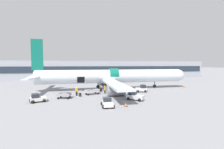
% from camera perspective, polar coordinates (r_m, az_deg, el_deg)
% --- Properties ---
extents(ground_plane, '(500.00, 500.00, 0.00)m').
position_cam_1_polar(ground_plane, '(36.79, 0.62, -6.15)').
color(ground_plane, gray).
extents(terminal_strip, '(99.87, 11.42, 7.85)m').
position_cam_1_polar(terminal_strip, '(68.73, -5.26, 1.82)').
color(terminal_strip, '#9EA3AD').
rests_on(terminal_strip, ground_plane).
extents(airplane, '(40.83, 32.46, 12.21)m').
position_cam_1_polar(airplane, '(38.35, -0.31, -0.87)').
color(airplane, silver).
rests_on(airplane, ground_plane).
extents(baggage_tug_lead, '(2.78, 2.16, 1.70)m').
position_cam_1_polar(baggage_tug_lead, '(35.59, 11.20, -5.41)').
color(baggage_tug_lead, silver).
rests_on(baggage_tug_lead, ground_plane).
extents(baggage_tug_mid, '(3.01, 2.61, 1.44)m').
position_cam_1_polar(baggage_tug_mid, '(28.88, -26.56, -8.10)').
color(baggage_tug_mid, silver).
rests_on(baggage_tug_mid, ground_plane).
extents(baggage_tug_rear, '(3.13, 2.99, 1.72)m').
position_cam_1_polar(baggage_tug_rear, '(27.46, 8.49, -8.13)').
color(baggage_tug_rear, silver).
rests_on(baggage_tug_rear, ground_plane).
extents(baggage_tug_spare, '(1.99, 2.93, 1.32)m').
position_cam_1_polar(baggage_tug_spare, '(23.25, -1.80, -10.67)').
color(baggage_tug_spare, silver).
rests_on(baggage_tug_spare, ground_plane).
extents(baggage_cart_loading, '(4.01, 2.35, 1.03)m').
position_cam_1_polar(baggage_cart_loading, '(32.53, -7.55, -6.56)').
color(baggage_cart_loading, '#B7BABF').
rests_on(baggage_cart_loading, ground_plane).
extents(baggage_cart_queued, '(3.45, 2.10, 1.05)m').
position_cam_1_polar(baggage_cart_queued, '(29.91, -17.62, -7.67)').
color(baggage_cart_queued, '#999BA0').
rests_on(baggage_cart_queued, ground_plane).
extents(ground_crew_loader_a, '(0.59, 0.52, 1.74)m').
position_cam_1_polar(ground_crew_loader_a, '(31.67, -13.39, -6.22)').
color(ground_crew_loader_a, black).
rests_on(ground_crew_loader_a, ground_plane).
extents(ground_crew_loader_b, '(0.49, 0.49, 1.54)m').
position_cam_1_polar(ground_crew_loader_b, '(33.31, -13.21, -5.90)').
color(ground_crew_loader_b, '#2D2D33').
rests_on(ground_crew_loader_b, ground_plane).
extents(ground_crew_driver, '(0.56, 0.56, 1.74)m').
position_cam_1_polar(ground_crew_driver, '(33.04, -2.70, -5.70)').
color(ground_crew_driver, black).
rests_on(ground_crew_driver, ground_plane).
extents(ground_crew_supervisor, '(0.57, 0.62, 1.86)m').
position_cam_1_polar(ground_crew_supervisor, '(33.39, -0.92, -5.49)').
color(ground_crew_supervisor, black).
rests_on(ground_crew_supervisor, ground_plane).
extents(suitcase_on_tarmac_upright, '(0.48, 0.22, 0.76)m').
position_cam_1_polar(suitcase_on_tarmac_upright, '(30.72, -12.01, -7.63)').
color(suitcase_on_tarmac_upright, black).
rests_on(suitcase_on_tarmac_upright, ground_plane).
extents(safety_cone_nose, '(0.64, 0.64, 0.78)m').
position_cam_1_polar(safety_cone_nose, '(46.83, 25.69, -3.91)').
color(safety_cone_nose, black).
rests_on(safety_cone_nose, ground_plane).
extents(safety_cone_engine_left, '(0.50, 0.50, 0.58)m').
position_cam_1_polar(safety_cone_engine_left, '(23.36, 5.33, -11.40)').
color(safety_cone_engine_left, black).
rests_on(safety_cone_engine_left, ground_plane).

